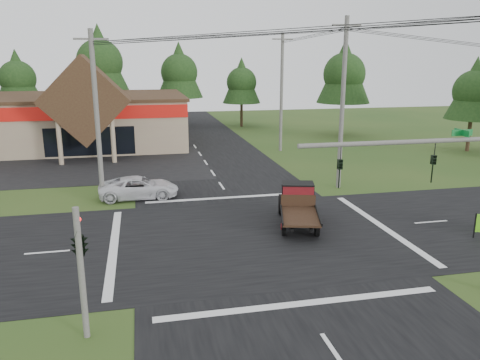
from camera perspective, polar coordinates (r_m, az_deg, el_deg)
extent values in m
plane|color=#284719|center=(23.98, 1.90, -6.87)|extent=(120.00, 120.00, 0.00)
cube|color=black|center=(23.98, 1.90, -6.85)|extent=(12.00, 120.00, 0.02)
cube|color=black|center=(23.98, 1.90, -6.84)|extent=(120.00, 12.00, 0.02)
cube|color=black|center=(42.46, -23.45, 1.40)|extent=(28.00, 14.00, 0.02)
cube|color=#9C8069|center=(53.10, -23.65, 6.50)|extent=(30.00, 15.00, 5.00)
cube|color=#3C2318|center=(52.86, -23.92, 9.23)|extent=(30.40, 15.40, 0.30)
cube|color=#A9120D|center=(45.60, -25.64, 7.21)|extent=(30.00, 0.12, 1.20)
cube|color=#3C2318|center=(43.54, -18.32, 9.21)|extent=(7.78, 4.00, 7.78)
cylinder|color=#9C8069|center=(42.55, -21.14, 4.37)|extent=(0.40, 0.40, 4.00)
cylinder|color=#9C8069|center=(42.08, -15.21, 4.74)|extent=(0.40, 0.40, 4.00)
cube|color=black|center=(44.96, -17.81, 4.50)|extent=(8.00, 0.08, 2.60)
cylinder|color=#595651|center=(16.99, 19.98, 4.40)|extent=(8.00, 0.16, 0.16)
imported|color=black|center=(17.72, 22.45, 1.25)|extent=(0.16, 0.20, 1.00)
imported|color=black|center=(16.01, 12.05, 0.72)|extent=(0.16, 0.20, 1.00)
cube|color=#0C6626|center=(18.09, 25.46, 5.23)|extent=(0.80, 0.04, 0.22)
cylinder|color=#595651|center=(15.72, -18.76, -10.83)|extent=(0.20, 0.20, 4.40)
imported|color=black|center=(15.35, -19.13, -5.43)|extent=(0.53, 2.48, 1.00)
sphere|color=#FF0C0C|center=(15.43, -19.13, -4.54)|extent=(0.18, 0.18, 0.18)
cylinder|color=#595651|center=(29.98, -17.04, 7.17)|extent=(0.30, 0.30, 10.50)
cube|color=#595651|center=(29.81, -17.71, 16.06)|extent=(2.00, 0.12, 0.12)
cylinder|color=#595651|center=(32.72, 12.38, 8.90)|extent=(0.30, 0.30, 11.50)
cube|color=#595651|center=(32.66, 12.88, 17.93)|extent=(2.00, 0.12, 0.12)
cylinder|color=#595651|center=(45.81, 5.08, 10.47)|extent=(0.30, 0.30, 11.20)
cube|color=#595651|center=(45.74, 5.22, 16.73)|extent=(2.00, 0.12, 0.12)
cylinder|color=#332316|center=(65.68, -25.04, 6.99)|extent=(0.36, 0.36, 3.50)
cone|color=#183313|center=(65.34, -25.52, 11.37)|extent=(5.60, 5.60, 6.60)
sphere|color=#183313|center=(65.35, -25.49, 11.11)|extent=(4.40, 4.40, 4.40)
cylinder|color=#332316|center=(63.16, -16.35, 7.99)|extent=(0.36, 0.36, 4.55)
cone|color=#183313|center=(62.84, -16.78, 13.94)|extent=(7.28, 7.28, 8.58)
sphere|color=#183313|center=(62.84, -16.75, 13.59)|extent=(5.72, 5.72, 5.72)
cylinder|color=#332316|center=(64.26, -7.26, 8.24)|extent=(0.36, 0.36, 3.85)
cone|color=#183313|center=(63.92, -7.42, 13.19)|extent=(6.16, 6.16, 7.26)
sphere|color=#183313|center=(63.93, -7.41, 12.90)|extent=(4.84, 4.84, 4.84)
cylinder|color=#332316|center=(63.53, 0.18, 7.96)|extent=(0.36, 0.36, 3.15)
cone|color=#183313|center=(63.18, 0.19, 12.06)|extent=(5.04, 5.04, 5.94)
sphere|color=#183313|center=(63.19, 0.19, 11.82)|extent=(3.96, 3.96, 3.96)
cylinder|color=#332316|center=(57.15, 12.30, 7.27)|extent=(0.36, 0.36, 3.85)
cone|color=#183313|center=(56.76, 12.61, 12.84)|extent=(6.16, 6.16, 7.26)
sphere|color=#183313|center=(56.77, 12.59, 12.51)|extent=(4.84, 4.84, 4.84)
cylinder|color=#332316|center=(51.13, 26.11, 4.93)|extent=(0.36, 0.36, 3.15)
cone|color=#183313|center=(50.70, 26.69, 9.99)|extent=(5.04, 5.04, 5.94)
sphere|color=#183313|center=(50.72, 26.65, 9.69)|extent=(3.96, 3.96, 3.96)
imported|color=silver|center=(30.97, -12.22, -0.90)|extent=(5.05, 2.33, 1.40)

